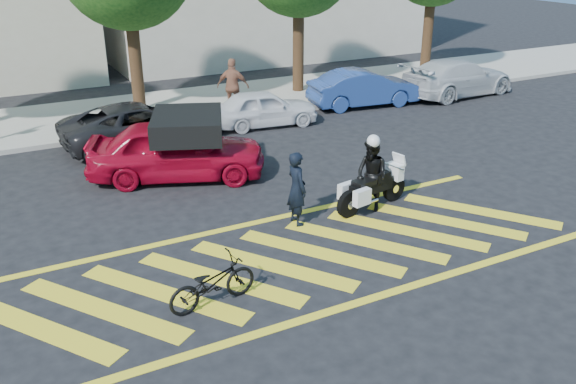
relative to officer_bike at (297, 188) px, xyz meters
name	(u,v)px	position (x,y,z in m)	size (l,w,h in m)	color
ground	(299,258)	(-0.74, -1.46, -0.85)	(90.00, 90.00, 0.00)	black
sidewalk	(141,112)	(-0.74, 10.54, -0.77)	(60.00, 5.00, 0.15)	#9E998E
crosswalk	(297,259)	(-0.77, -1.46, -0.85)	(12.33, 4.00, 0.01)	yellow
officer_bike	(297,188)	(0.00, 0.00, 0.00)	(0.62, 0.41, 1.70)	black
bicycle	(212,283)	(-2.86, -2.20, -0.41)	(0.58, 1.67, 0.88)	black
police_motorcycle	(371,189)	(1.93, -0.13, -0.33)	(2.15, 0.86, 0.95)	black
officer_moto	(371,175)	(1.92, -0.12, 0.00)	(0.83, 0.64, 1.70)	black
red_convertible	(177,150)	(-1.48, 3.92, -0.06)	(1.86, 4.62, 1.57)	maroon
parked_mid_left	(140,124)	(-1.64, 7.07, -0.19)	(2.19, 4.74, 1.32)	black
parked_mid_right	(264,108)	(2.63, 7.17, -0.24)	(1.45, 3.60, 1.23)	silver
parked_right	(364,88)	(7.05, 7.74, -0.17)	(1.45, 4.15, 1.37)	navy
parked_far_right	(458,77)	(11.31, 7.36, -0.12)	(2.04, 5.01, 1.46)	#B6BABE
pedestrian_right	(233,86)	(2.09, 8.54, 0.27)	(1.14, 0.47, 1.94)	#9C6146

